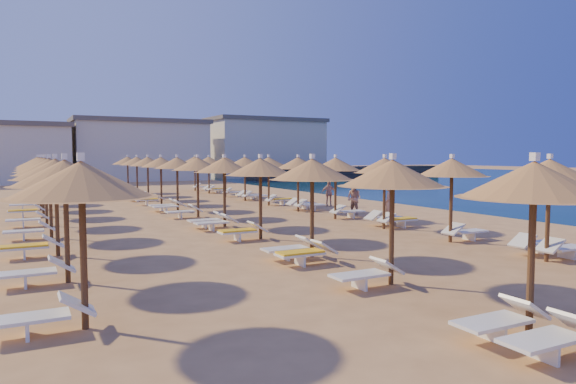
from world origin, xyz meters
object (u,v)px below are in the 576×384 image
jetty (351,172)px  beachgoer_a (389,203)px  parasol_row_east (316,165)px  beachgoer_b (354,198)px  beachgoer_c (329,193)px  parasol_row_west (210,166)px

jetty → beachgoer_a: (-24.61, -38.93, 0.09)m
jetty → beachgoer_a: 46.06m
parasol_row_east → beachgoer_a: bearing=-67.0°
jetty → beachgoer_a: beachgoer_a is taller
parasol_row_east → beachgoer_b: parasol_row_east is taller
parasol_row_east → beachgoer_c: size_ratio=27.96×
beachgoer_c → beachgoer_b: bearing=-84.6°
parasol_row_west → beachgoer_a: (7.15, -3.80, -1.71)m
jetty → parasol_row_west: parasol_row_west is taller
parasol_row_east → beachgoer_a: 4.47m
beachgoer_a → jetty: bearing=168.2°
beachgoer_b → beachgoer_a: bearing=-22.8°
jetty → parasol_row_east: bearing=-131.7°
parasol_row_east → jetty: bearing=53.3°
beachgoer_b → parasol_row_west: bearing=-114.4°
jetty → beachgoer_c: (-23.20, -31.55, 0.02)m
beachgoer_a → beachgoer_c: bearing=-170.4°
jetty → beachgoer_b: beachgoer_b is taller
parasol_row_east → beachgoer_b: 2.62m
jetty → beachgoer_c: size_ratio=19.54×
parasol_row_west → beachgoer_a: parasol_row_west is taller
beachgoer_a → beachgoer_b: bearing=-163.6°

